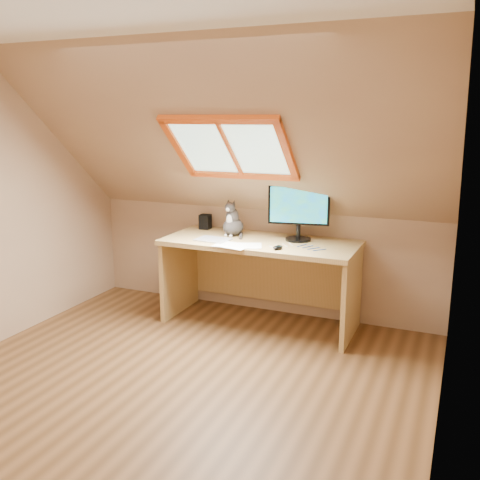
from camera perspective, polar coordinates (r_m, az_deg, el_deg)
The scene contains 10 objects.
ground at distance 3.94m, azimuth -7.34°, elevation -15.43°, with size 3.50×3.50×0.00m, color brown.
room_shell at distance 3.42m, azimuth -8.82°, elevation 5.46°, with size 3.52×3.52×2.41m.
desk at distance 4.90m, azimuth 2.48°, elevation -2.53°, with size 1.73×0.76×0.79m.
monitor at distance 4.74m, azimuth 6.29°, elevation 3.33°, with size 0.54×0.23×0.50m.
cat at distance 4.94m, azimuth -0.78°, elevation 1.89°, with size 0.21×0.25×0.35m.
desk_speaker at distance 5.25m, azimuth -3.73°, elevation 1.96°, with size 0.10×0.10×0.14m, color black.
graphics_tablet at distance 4.78m, azimuth -2.90°, elevation 0.04°, with size 0.29×0.21×0.01m, color #B2B2B7.
mouse at distance 4.46m, azimuth 4.06°, elevation -0.79°, with size 0.06×0.11×0.03m, color black.
papers at distance 4.56m, azimuth 0.35°, elevation -0.61°, with size 0.35×0.30×0.01m.
cables at distance 4.54m, azimuth 6.33°, elevation -0.74°, with size 0.51×0.26×0.01m.
Camera 1 is at (1.80, -2.97, 1.88)m, focal length 40.00 mm.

